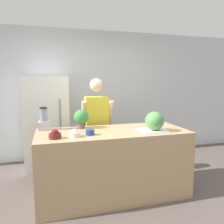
{
  "coord_description": "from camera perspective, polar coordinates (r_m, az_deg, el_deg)",
  "views": [
    {
      "loc": [
        -0.79,
        -2.36,
        1.57
      ],
      "look_at": [
        0.0,
        0.45,
        1.16
      ],
      "focal_mm": 35.0,
      "sensor_mm": 36.0,
      "label": 1
    }
  ],
  "objects": [
    {
      "name": "counter_island",
      "position": [
        3.1,
        0.21,
        -13.15
      ],
      "size": [
        2.02,
        0.82,
        0.91
      ],
      "color": "tan",
      "rests_on": "ground_plane"
    },
    {
      "name": "blender",
      "position": [
        3.13,
        -17.39,
        -2.18
      ],
      "size": [
        0.15,
        0.15,
        0.32
      ],
      "color": "#B7B7BC",
      "rests_on": "counter_island"
    },
    {
      "name": "person",
      "position": [
        3.59,
        -4.0,
        -3.82
      ],
      "size": [
        0.51,
        0.26,
        1.62
      ],
      "color": "#4C608C",
      "rests_on": "ground_plane"
    },
    {
      "name": "bowl_cream",
      "position": [
        2.67,
        -9.71,
        -5.57
      ],
      "size": [
        0.12,
        0.12,
        0.1
      ],
      "color": "beige",
      "rests_on": "counter_island"
    },
    {
      "name": "refrigerator",
      "position": [
        4.17,
        -16.65,
        -2.61
      ],
      "size": [
        0.77,
        0.75,
        1.66
      ],
      "color": "white",
      "rests_on": "ground_plane"
    },
    {
      "name": "ground_plane",
      "position": [
        2.95,
        2.63,
        -24.25
      ],
      "size": [
        14.0,
        14.0,
        0.0
      ],
      "primitive_type": "plane",
      "color": "#564C47"
    },
    {
      "name": "cutting_board",
      "position": [
        3.0,
        10.56,
        -4.75
      ],
      "size": [
        0.36,
        0.3,
        0.01
      ],
      "color": "white",
      "rests_on": "counter_island"
    },
    {
      "name": "wall_back",
      "position": [
        4.59,
        -5.79,
        4.58
      ],
      "size": [
        8.0,
        0.06,
        2.6
      ],
      "color": "silver",
      "rests_on": "ground_plane"
    },
    {
      "name": "watermelon",
      "position": [
        2.96,
        11.06,
        -2.29
      ],
      "size": [
        0.25,
        0.25,
        0.25
      ],
      "color": "#4C8C47",
      "rests_on": "cutting_board"
    },
    {
      "name": "bowl_small_blue",
      "position": [
        2.74,
        -5.75,
        -5.3
      ],
      "size": [
        0.11,
        0.11,
        0.07
      ],
      "color": "navy",
      "rests_on": "counter_island"
    },
    {
      "name": "potted_plant",
      "position": [
        3.11,
        -8.03,
        -1.45
      ],
      "size": [
        0.21,
        0.21,
        0.27
      ],
      "color": "#514C47",
      "rests_on": "counter_island"
    },
    {
      "name": "bowl_cherries",
      "position": [
        2.64,
        -14.67,
        -5.8
      ],
      "size": [
        0.14,
        0.14,
        0.11
      ],
      "color": "#511E19",
      "rests_on": "counter_island"
    }
  ]
}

